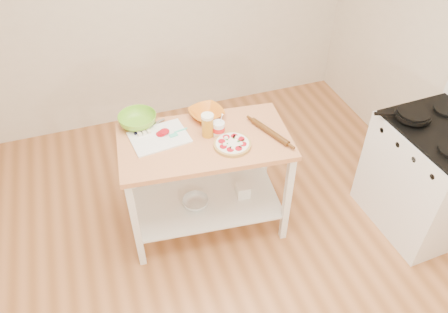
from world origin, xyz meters
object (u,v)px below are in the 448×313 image
cutting_board (159,137)px  beer_pint (208,125)px  yogurt_tub (219,128)px  shelf_glass_bowl (196,202)px  gas_stove (429,176)px  knife (146,128)px  spatula (177,133)px  green_bowl (138,120)px  pizza (232,144)px  skillet (412,115)px  prep_island (205,165)px  shelf_bin (243,190)px  orange_bowl (206,114)px  rolling_pin (270,132)px

cutting_board → beer_pint: size_ratio=2.42×
yogurt_tub → shelf_glass_bowl: (-0.21, -0.04, -0.66)m
gas_stove → knife: gas_stove is taller
spatula → green_bowl: size_ratio=0.52×
pizza → skillet: bearing=-7.8°
yogurt_tub → pizza: bearing=-71.9°
skillet → shelf_glass_bowl: size_ratio=1.90×
pizza → yogurt_tub: size_ratio=1.40×
skillet → yogurt_tub: size_ratio=2.09×
prep_island → shelf_bin: size_ratio=12.19×
pizza → orange_bowl: 0.39m
green_bowl → spatula: bearing=-39.5°
knife → orange_bowl: bearing=-20.1°
green_bowl → beer_pint: size_ratio=1.58×
cutting_board → knife: (-0.07, 0.12, 0.01)m
green_bowl → beer_pint: beer_pint is taller
gas_stove → beer_pint: (-1.65, 0.56, 0.52)m
knife → cutting_board: bearing=-80.1°
green_bowl → beer_pint: bearing=-32.2°
prep_island → beer_pint: beer_pint is taller
shelf_bin → orange_bowl: bearing=124.9°
prep_island → orange_bowl: (0.10, 0.26, 0.28)m
gas_stove → rolling_pin: 1.37m
pizza → beer_pint: 0.22m
cutting_board → shelf_bin: size_ratio=4.07×
skillet → gas_stove: bearing=-27.1°
shelf_bin → cutting_board: bearing=164.9°
spatula → shelf_bin: 0.78m
pizza → green_bowl: bearing=141.8°
spatula → yogurt_tub: size_ratio=0.77×
gas_stove → pizza: 1.63m
pizza → rolling_pin: size_ratio=0.73×
gas_stove → green_bowl: gas_stove is taller
pizza → knife: 0.66m
prep_island → yogurt_tub: (0.11, 0.02, 0.30)m
skillet → orange_bowl: size_ratio=1.60×
skillet → prep_island: bearing=-169.7°
knife → beer_pint: (0.41, -0.20, 0.07)m
spatula → shelf_bin: bearing=-29.1°
yogurt_tub → green_bowl: bearing=150.2°
spatula → yogurt_tub: (0.28, -0.10, 0.04)m
shelf_bin → shelf_glass_bowl: bearing=177.7°
skillet → cutting_board: skillet is taller
rolling_pin → prep_island: bearing=168.0°
orange_bowl → rolling_pin: bearing=-43.9°
spatula → knife: 0.24m
spatula → orange_bowl: (0.26, 0.14, 0.01)m
knife → green_bowl: bearing=93.6°
green_bowl → shelf_bin: (0.71, -0.36, -0.63)m
pizza → green_bowl: (-0.58, 0.46, 0.03)m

